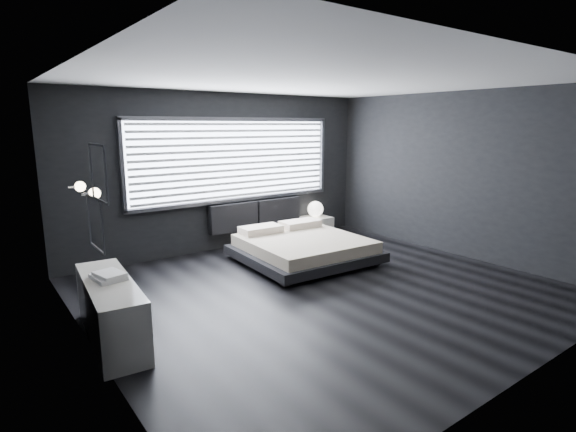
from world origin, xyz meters
TOP-DOWN VIEW (x-y plane):
  - room at (0.00, 0.00)m, footprint 6.04×6.00m
  - window at (0.20, 2.70)m, footprint 4.14×0.09m
  - headboard at (0.58, 2.64)m, footprint 1.96×0.16m
  - sconce_near at (-2.88, 0.05)m, footprint 0.18×0.11m
  - sconce_far at (-2.88, 0.65)m, footprint 0.18×0.11m
  - wall_art_upper at (-2.98, -0.55)m, footprint 0.01×0.48m
  - wall_art_lower at (-2.98, -0.30)m, footprint 0.01×0.48m
  - bed at (0.58, 1.22)m, footprint 2.12×2.04m
  - nightstand at (1.88, 2.50)m, footprint 0.66×0.56m
  - orb_lamp at (1.92, 2.51)m, footprint 0.32×0.32m
  - dresser at (-2.78, 0.23)m, footprint 0.60×1.66m
  - book_stack at (-2.76, 0.28)m, footprint 0.32×0.40m

SIDE VIEW (x-z plane):
  - nightstand at x=1.88m, z-range 0.00..0.38m
  - bed at x=0.58m, z-range -0.02..0.50m
  - dresser at x=-2.78m, z-range 0.00..0.65m
  - orb_lamp at x=1.92m, z-range 0.38..0.70m
  - headboard at x=0.58m, z-range 0.31..0.83m
  - book_stack at x=-2.76m, z-range 0.65..0.72m
  - wall_art_lower at x=-2.98m, z-range 1.14..1.62m
  - room at x=0.00m, z-range 0.00..2.80m
  - sconce_near at x=-2.88m, z-range 1.55..1.66m
  - sconce_far at x=-2.88m, z-range 1.55..1.66m
  - window at x=0.20m, z-range 0.85..2.37m
  - wall_art_upper at x=-2.98m, z-range 1.61..2.09m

